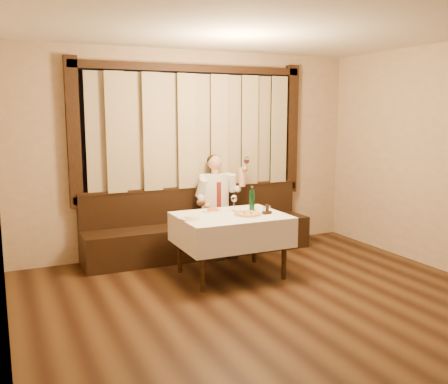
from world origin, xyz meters
name	(u,v)px	position (x,y,z in m)	size (l,w,h in m)	color
room	(261,157)	(0.00, 0.97, 1.50)	(5.01, 6.01, 2.81)	black
banquette	(199,232)	(0.00, 2.72, 0.31)	(3.20, 0.61, 0.94)	black
dining_table	(231,223)	(0.00, 1.70, 0.65)	(1.27, 0.97, 0.76)	black
pizza	(248,214)	(0.16, 1.59, 0.77)	(0.33, 0.33, 0.04)	white
pasta_red	(213,209)	(-0.12, 1.97, 0.79)	(0.24, 0.24, 0.08)	white
pasta_cream	(191,217)	(-0.53, 1.65, 0.79)	(0.23, 0.23, 0.08)	white
green_bottle	(252,200)	(0.34, 1.81, 0.89)	(0.07, 0.07, 0.30)	#104D25
table_wine_glass	(234,199)	(0.12, 1.87, 0.91)	(0.08, 0.08, 0.20)	white
cruet_caddy	(267,211)	(0.41, 1.55, 0.80)	(0.11, 0.06, 0.12)	black
seated_man	(218,197)	(0.24, 2.63, 0.81)	(0.75, 0.56, 1.38)	black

